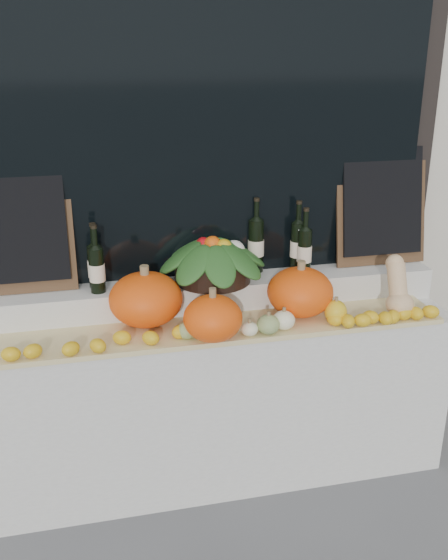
# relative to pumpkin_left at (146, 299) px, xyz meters

# --- Properties ---
(storefront_facade) EXTENTS (7.00, 0.94, 4.50)m
(storefront_facade) POSITION_rel_pumpkin_left_xyz_m (0.36, 0.74, 1.21)
(storefront_facade) COLOR beige
(storefront_facade) RESTS_ON ground
(display_sill) EXTENTS (2.30, 0.55, 0.88)m
(display_sill) POSITION_rel_pumpkin_left_xyz_m (0.36, 0.02, -0.59)
(display_sill) COLOR silver
(display_sill) RESTS_ON ground
(rear_tier) EXTENTS (2.30, 0.25, 0.16)m
(rear_tier) POSITION_rel_pumpkin_left_xyz_m (0.36, 0.17, -0.07)
(rear_tier) COLOR silver
(rear_tier) RESTS_ON display_sill
(straw_bedding) EXTENTS (2.10, 0.32, 0.02)m
(straw_bedding) POSITION_rel_pumpkin_left_xyz_m (0.36, -0.11, -0.14)
(straw_bedding) COLOR tan
(straw_bedding) RESTS_ON display_sill
(pumpkin_left) EXTENTS (0.45, 0.45, 0.25)m
(pumpkin_left) POSITION_rel_pumpkin_left_xyz_m (0.00, 0.00, 0.00)
(pumpkin_left) COLOR #FE560D
(pumpkin_left) RESTS_ON straw_bedding
(pumpkin_right) EXTENTS (0.40, 0.40, 0.24)m
(pumpkin_right) POSITION_rel_pumpkin_left_xyz_m (0.75, -0.06, -0.01)
(pumpkin_right) COLOR #FE560D
(pumpkin_right) RESTS_ON straw_bedding
(pumpkin_center) EXTENTS (0.30, 0.30, 0.21)m
(pumpkin_center) POSITION_rel_pumpkin_left_xyz_m (0.27, -0.23, -0.02)
(pumpkin_center) COLOR #FE560D
(pumpkin_center) RESTS_ON straw_bedding
(butternut_squash) EXTENTS (0.14, 0.20, 0.29)m
(butternut_squash) POSITION_rel_pumpkin_left_xyz_m (1.22, -0.15, -0.00)
(butternut_squash) COLOR #E3B685
(butternut_squash) RESTS_ON straw_bedding
(decorative_gourds) EXTENTS (0.82, 0.15, 0.14)m
(decorative_gourds) POSITION_rel_pumpkin_left_xyz_m (0.51, -0.20, -0.08)
(decorative_gourds) COLOR #36681F
(decorative_gourds) RESTS_ON straw_bedding
(lemon_heap) EXTENTS (2.20, 0.16, 0.06)m
(lemon_heap) POSITION_rel_pumpkin_left_xyz_m (0.36, -0.22, -0.10)
(lemon_heap) COLOR gold
(lemon_heap) RESTS_ON straw_bedding
(produce_bowl) EXTENTS (0.58, 0.58, 0.24)m
(produce_bowl) POSITION_rel_pumpkin_left_xyz_m (0.35, 0.15, 0.12)
(produce_bowl) COLOR black
(produce_bowl) RESTS_ON rear_tier
(wine_bottle_far_left) EXTENTS (0.08, 0.08, 0.33)m
(wine_bottle_far_left) POSITION_rel_pumpkin_left_xyz_m (-0.21, 0.13, 0.12)
(wine_bottle_far_left) COLOR black
(wine_bottle_far_left) RESTS_ON rear_tier
(wine_bottle_near_left) EXTENTS (0.08, 0.08, 0.32)m
(wine_bottle_near_left) POSITION_rel_pumpkin_left_xyz_m (-0.22, 0.20, 0.12)
(wine_bottle_near_left) COLOR black
(wine_bottle_near_left) RESTS_ON rear_tier
(wine_bottle_tall) EXTENTS (0.08, 0.08, 0.39)m
(wine_bottle_tall) POSITION_rel_pumpkin_left_xyz_m (0.60, 0.24, 0.15)
(wine_bottle_tall) COLOR black
(wine_bottle_tall) RESTS_ON rear_tier
(wine_bottle_near_right) EXTENTS (0.08, 0.08, 0.37)m
(wine_bottle_near_right) POSITION_rel_pumpkin_left_xyz_m (0.81, 0.20, 0.14)
(wine_bottle_near_right) COLOR black
(wine_bottle_near_right) RESTS_ON rear_tier
(wine_bottle_far_right) EXTENTS (0.08, 0.08, 0.35)m
(wine_bottle_far_right) POSITION_rel_pumpkin_left_xyz_m (0.83, 0.15, 0.13)
(wine_bottle_far_right) COLOR black
(wine_bottle_far_right) RESTS_ON rear_tier
(chalkboard_left) EXTENTS (0.50, 0.14, 0.61)m
(chalkboard_left) POSITION_rel_pumpkin_left_xyz_m (-0.56, 0.23, 0.33)
(chalkboard_left) COLOR #4C331E
(chalkboard_left) RESTS_ON rear_tier
(chalkboard_right) EXTENTS (0.50, 0.14, 0.61)m
(chalkboard_right) POSITION_rel_pumpkin_left_xyz_m (1.28, 0.23, 0.33)
(chalkboard_right) COLOR #4C331E
(chalkboard_right) RESTS_ON rear_tier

